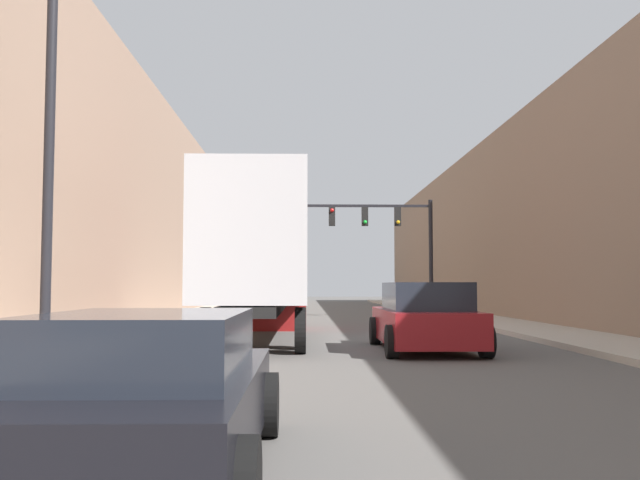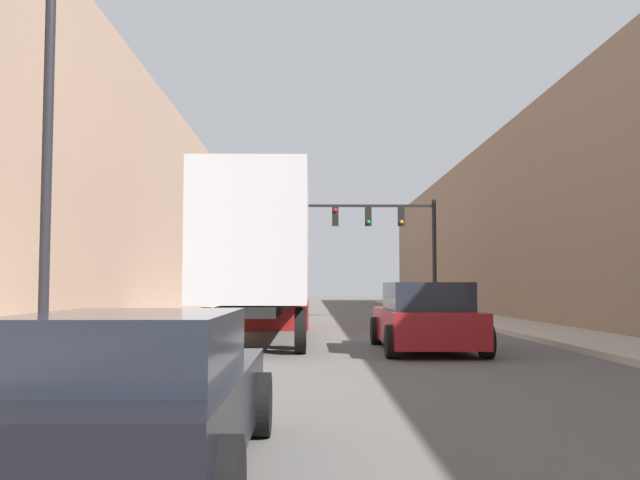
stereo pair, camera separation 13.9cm
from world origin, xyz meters
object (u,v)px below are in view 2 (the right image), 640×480
at_px(traffic_signal_gantry, 396,233).
at_px(street_lamp, 50,58).
at_px(sedan_car, 138,397).
at_px(semi_truck, 263,257).
at_px(suv_car, 425,318).

distance_m(traffic_signal_gantry, street_lamp, 24.10).
xyz_separation_m(sedan_car, street_lamp, (-2.74, 5.32, 4.47)).
bearing_deg(traffic_signal_gantry, sedan_car, -101.05).
bearing_deg(street_lamp, semi_truck, 73.73).
bearing_deg(traffic_signal_gantry, street_lamp, -109.92).
height_order(semi_truck, traffic_signal_gantry, traffic_signal_gantry).
relative_size(suv_car, traffic_signal_gantry, 0.76).
bearing_deg(street_lamp, traffic_signal_gantry, 70.08).
height_order(sedan_car, traffic_signal_gantry, traffic_signal_gantry).
relative_size(semi_truck, street_lamp, 1.46).
height_order(suv_car, traffic_signal_gantry, traffic_signal_gantry).
relative_size(sedan_car, street_lamp, 0.53).
relative_size(semi_truck, sedan_car, 2.76).
bearing_deg(semi_truck, traffic_signal_gantry, 67.57).
height_order(semi_truck, sedan_car, semi_truck).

